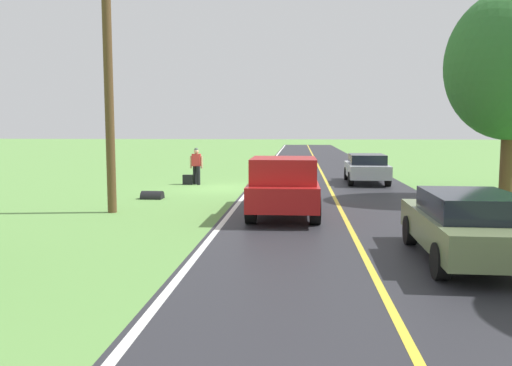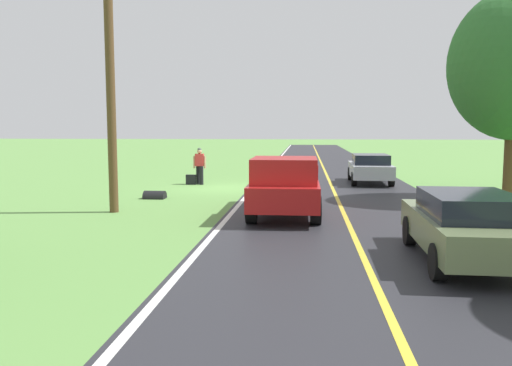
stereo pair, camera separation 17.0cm
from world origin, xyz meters
name	(u,v)px [view 2 (the right image)]	position (x,y,z in m)	size (l,w,h in m)	color
ground_plane	(226,188)	(0.00, 0.00, 0.00)	(200.00, 200.00, 0.00)	#609347
road_surface	(333,189)	(-4.76, 0.00, 0.00)	(7.40, 120.00, 0.00)	#28282D
lane_edge_line	(253,188)	(-1.24, 0.00, 0.01)	(0.16, 117.60, 0.00)	silver
lane_centre_line	(333,189)	(-4.76, 0.00, 0.01)	(0.14, 117.60, 0.00)	gold
hitchhiker_walking	(200,164)	(1.45, -1.37, 0.98)	(0.62, 0.51, 1.75)	black
suitcase_carried	(191,180)	(1.87, -1.30, 0.23)	(0.20, 0.46, 0.47)	black
pickup_truck_passing	(285,184)	(-2.94, 6.99, 0.97)	(2.12, 5.41, 1.82)	#B21919
sedan_near_oncoming	(370,168)	(-6.67, -2.68, 0.75)	(2.01, 4.44, 1.41)	#B2B7C1
sedan_mid_oncoming	(467,225)	(-6.77, 12.20, 0.75)	(2.01, 4.44, 1.41)	#66754C
utility_pole_roadside	(111,96)	(2.52, 6.91, 3.66)	(0.28, 0.28, 7.32)	brown
drainage_culvert	(155,199)	(2.15, 3.70, 0.00)	(0.60, 0.60, 0.80)	black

